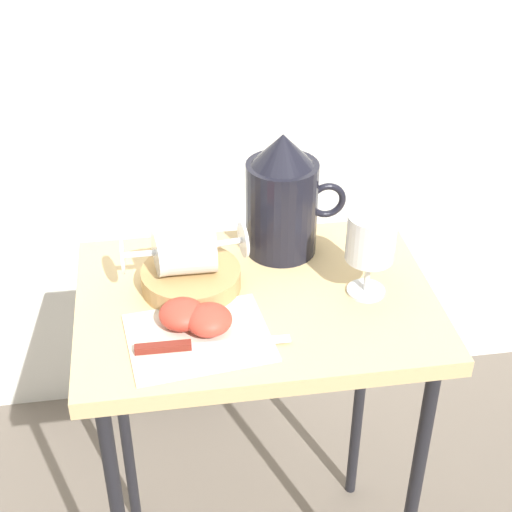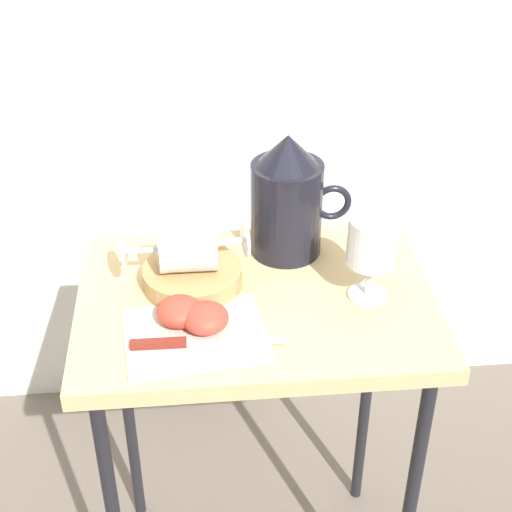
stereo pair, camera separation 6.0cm
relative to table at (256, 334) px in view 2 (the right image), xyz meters
name	(u,v)px [view 2 (the right image)]	position (x,y,z in m)	size (l,w,h in m)	color
table	(256,334)	(0.00, 0.00, 0.00)	(0.59, 0.42, 0.73)	tan
linen_napkin	(195,335)	(-0.10, -0.09, 0.08)	(0.22, 0.17, 0.00)	beige
basket_tray	(192,276)	(-0.10, 0.04, 0.10)	(0.17, 0.17, 0.04)	tan
pitcher	(287,206)	(0.07, 0.13, 0.17)	(0.18, 0.13, 0.23)	black
wine_glass_upright	(372,245)	(0.18, -0.02, 0.18)	(0.08, 0.08, 0.15)	silver
wine_glass_tipped_near	(187,248)	(-0.11, 0.04, 0.16)	(0.15, 0.08, 0.08)	silver
wine_glass_tipped_far	(186,247)	(-0.11, 0.05, 0.15)	(0.16, 0.09, 0.08)	silver
apple_half_left	(180,311)	(-0.13, -0.06, 0.10)	(0.07, 0.07, 0.04)	#CC3D2D
apple_half_right	(205,318)	(-0.09, -0.08, 0.10)	(0.07, 0.07, 0.04)	#CC3D2D
knife	(185,343)	(-0.12, -0.12, 0.09)	(0.24, 0.02, 0.01)	silver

